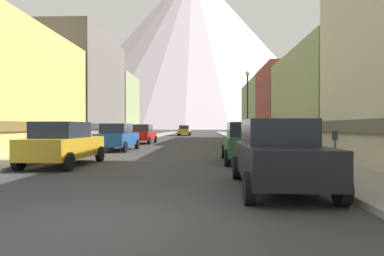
% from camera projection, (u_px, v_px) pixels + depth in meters
% --- Properties ---
extents(ground_plane, '(400.00, 400.00, 0.00)m').
position_uv_depth(ground_plane, '(85.00, 225.00, 5.35)').
color(ground_plane, '#333333').
extents(sidewalk_left, '(2.50, 100.00, 0.15)m').
position_uv_depth(sidewalk_left, '(138.00, 139.00, 40.57)').
color(sidewalk_left, gray).
rests_on(sidewalk_left, ground).
extents(sidewalk_right, '(2.50, 100.00, 0.15)m').
position_uv_depth(sidewalk_right, '(240.00, 139.00, 40.09)').
color(sidewalk_right, gray).
rests_on(sidewalk_right, ground).
extents(storefront_left_2, '(9.56, 12.47, 10.51)m').
position_uv_depth(storefront_left_2, '(64.00, 92.00, 32.99)').
color(storefront_left_2, '#66605B').
rests_on(storefront_left_2, ground).
extents(storefront_left_3, '(9.40, 8.38, 8.37)m').
position_uv_depth(storefront_left_3, '(99.00, 108.00, 43.84)').
color(storefront_left_3, '#8C9966').
rests_on(storefront_left_3, ground).
extents(storefront_right_1, '(7.30, 11.58, 6.52)m').
position_uv_depth(storefront_right_1, '(342.00, 103.00, 21.71)').
color(storefront_right_1, '#8C9966').
rests_on(storefront_right_1, ground).
extents(storefront_right_2, '(8.84, 8.21, 7.34)m').
position_uv_depth(storefront_right_2, '(306.00, 106.00, 31.83)').
color(storefront_right_2, brown).
rests_on(storefront_right_2, ground).
extents(storefront_right_3, '(9.36, 13.20, 7.29)m').
position_uv_depth(storefront_right_3, '(283.00, 112.00, 42.53)').
color(storefront_right_3, '#8C9966').
rests_on(storefront_right_3, ground).
extents(car_left_0, '(2.16, 4.45, 1.78)m').
position_uv_depth(car_left_0, '(63.00, 144.00, 13.41)').
color(car_left_0, '#B28419').
rests_on(car_left_0, ground).
extents(car_left_1, '(2.17, 4.45, 1.78)m').
position_uv_depth(car_left_1, '(117.00, 137.00, 21.73)').
color(car_left_1, '#19478C').
rests_on(car_left_1, ground).
extents(car_left_2, '(2.15, 4.44, 1.78)m').
position_uv_depth(car_left_2, '(143.00, 134.00, 30.56)').
color(car_left_2, '#9E1111').
rests_on(car_left_2, ground).
extents(car_right_0, '(2.13, 4.43, 1.78)m').
position_uv_depth(car_right_0, '(278.00, 154.00, 8.37)').
color(car_right_0, black).
rests_on(car_right_0, ground).
extents(car_right_1, '(2.13, 4.43, 1.78)m').
position_uv_depth(car_right_1, '(246.00, 142.00, 14.72)').
color(car_right_1, '#265933').
rests_on(car_right_1, ground).
extents(car_driving_0, '(2.06, 4.40, 1.78)m').
position_uv_depth(car_driving_0, '(184.00, 130.00, 57.11)').
color(car_driving_0, '#B28419').
rests_on(car_driving_0, ground).
extents(car_driving_1, '(2.06, 4.40, 1.78)m').
position_uv_depth(car_driving_1, '(185.00, 130.00, 59.26)').
color(car_driving_1, silver).
rests_on(car_driving_1, ground).
extents(parking_meter_near, '(0.14, 0.10, 1.33)m').
position_uv_depth(parking_meter_near, '(335.00, 146.00, 9.62)').
color(parking_meter_near, '#595960').
rests_on(parking_meter_near, sidewalk_right).
extents(trash_bin_right, '(0.59, 0.59, 0.98)m').
position_uv_depth(trash_bin_right, '(303.00, 148.00, 14.80)').
color(trash_bin_right, '#4C5156').
rests_on(trash_bin_right, sidewalk_right).
extents(potted_plant_0, '(0.56, 0.56, 0.82)m').
position_uv_depth(potted_plant_0, '(85.00, 141.00, 24.59)').
color(potted_plant_0, gray).
rests_on(potted_plant_0, sidewalk_left).
extents(pedestrian_0, '(0.36, 0.36, 1.53)m').
position_uv_depth(pedestrian_0, '(49.00, 141.00, 17.34)').
color(pedestrian_0, brown).
rests_on(pedestrian_0, sidewalk_left).
extents(streetlamp_right, '(0.36, 0.36, 5.86)m').
position_uv_depth(streetlamp_right, '(248.00, 96.00, 26.08)').
color(streetlamp_right, black).
rests_on(streetlamp_right, sidewalk_right).
extents(mountain_backdrop, '(217.48, 217.48, 130.66)m').
position_uv_depth(mountain_backdrop, '(193.00, 47.00, 265.12)').
color(mountain_backdrop, silver).
rests_on(mountain_backdrop, ground).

